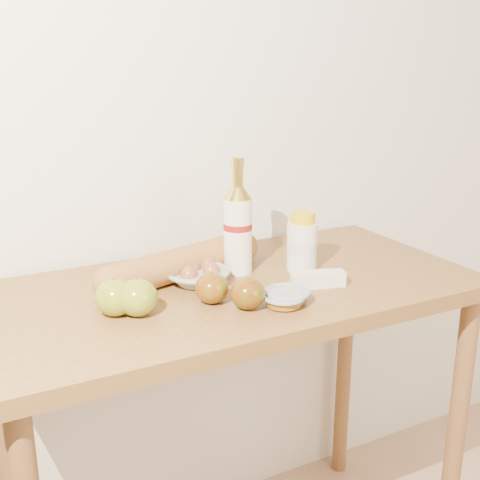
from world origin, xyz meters
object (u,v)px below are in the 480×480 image
(table, at_px, (235,329))
(cream_bottle, at_px, (302,243))
(bourbon_bottle, at_px, (238,227))
(baguette, at_px, (182,263))
(egg_bowl, at_px, (197,275))

(table, bearing_deg, cream_bottle, 3.06)
(bourbon_bottle, distance_m, cream_bottle, 0.17)
(table, bearing_deg, baguette, 137.77)
(cream_bottle, distance_m, baguette, 0.31)
(table, distance_m, baguette, 0.21)
(cream_bottle, xyz_separation_m, baguette, (-0.30, 0.08, -0.03))
(table, bearing_deg, egg_bowl, 151.60)
(bourbon_bottle, relative_size, egg_bowl, 1.86)
(table, xyz_separation_m, baguette, (-0.10, 0.09, 0.16))
(cream_bottle, bearing_deg, baguette, -172.96)
(table, height_order, cream_bottle, cream_bottle)
(table, xyz_separation_m, egg_bowl, (-0.08, 0.04, 0.15))
(cream_bottle, height_order, baguette, cream_bottle)
(egg_bowl, distance_m, baguette, 0.05)
(egg_bowl, bearing_deg, bourbon_bottle, 12.26)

